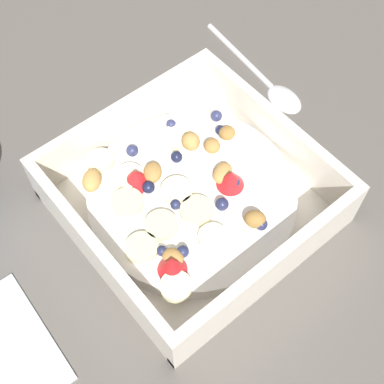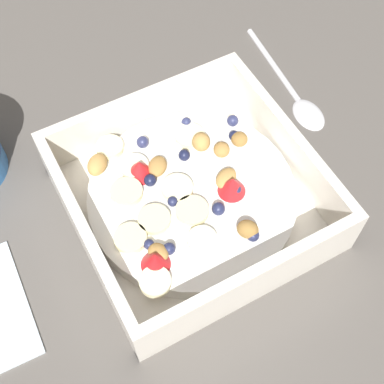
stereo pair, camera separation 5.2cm
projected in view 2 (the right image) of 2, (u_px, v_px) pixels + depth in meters
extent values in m
plane|color=#56514C|center=(173.00, 207.00, 0.55)|extent=(2.40, 2.40, 0.00)
cube|color=white|center=(192.00, 205.00, 0.55)|extent=(0.23, 0.23, 0.01)
cube|color=white|center=(252.00, 285.00, 0.47)|extent=(0.23, 0.01, 0.06)
cube|color=white|center=(143.00, 114.00, 0.57)|extent=(0.23, 0.01, 0.06)
cube|color=white|center=(87.00, 240.00, 0.50)|extent=(0.01, 0.21, 0.06)
cube|color=white|center=(286.00, 147.00, 0.55)|extent=(0.01, 0.21, 0.06)
cylinder|color=white|center=(192.00, 198.00, 0.53)|extent=(0.20, 0.20, 0.02)
cylinder|color=#F7EFC6|center=(198.00, 242.00, 0.49)|extent=(0.03, 0.03, 0.01)
cylinder|color=#F7EFC6|center=(134.00, 167.00, 0.54)|extent=(0.04, 0.04, 0.01)
cylinder|color=beige|center=(192.00, 211.00, 0.51)|extent=(0.04, 0.04, 0.01)
cylinder|color=beige|center=(131.00, 238.00, 0.50)|extent=(0.04, 0.04, 0.01)
cylinder|color=#F4EAB7|center=(176.00, 187.00, 0.52)|extent=(0.04, 0.04, 0.01)
cylinder|color=#F4EAB7|center=(155.00, 282.00, 0.47)|extent=(0.04, 0.04, 0.01)
cylinder|color=#F4EAB7|center=(190.00, 136.00, 0.56)|extent=(0.04, 0.04, 0.01)
cylinder|color=beige|center=(110.00, 147.00, 0.55)|extent=(0.04, 0.04, 0.01)
cylinder|color=beige|center=(126.00, 192.00, 0.52)|extent=(0.04, 0.04, 0.01)
cylinder|color=beige|center=(154.00, 219.00, 0.51)|extent=(0.04, 0.04, 0.01)
cone|color=red|center=(155.00, 259.00, 0.48)|extent=(0.04, 0.04, 0.02)
cone|color=red|center=(232.00, 185.00, 0.52)|extent=(0.04, 0.04, 0.02)
cone|color=red|center=(140.00, 168.00, 0.53)|extent=(0.04, 0.04, 0.02)
sphere|color=#23284C|center=(253.00, 235.00, 0.49)|extent=(0.01, 0.01, 0.01)
sphere|color=#23284C|center=(218.00, 209.00, 0.51)|extent=(0.01, 0.01, 0.01)
sphere|color=navy|center=(143.00, 142.00, 0.55)|extent=(0.01, 0.01, 0.01)
sphere|color=#23284C|center=(169.00, 249.00, 0.49)|extent=(0.01, 0.01, 0.01)
sphere|color=#23284C|center=(173.00, 201.00, 0.51)|extent=(0.01, 0.01, 0.01)
sphere|color=#23284C|center=(149.00, 245.00, 0.49)|extent=(0.01, 0.01, 0.01)
sphere|color=navy|center=(186.00, 122.00, 0.56)|extent=(0.01, 0.01, 0.01)
sphere|color=#191E3D|center=(234.00, 136.00, 0.56)|extent=(0.01, 0.01, 0.01)
sphere|color=#23284C|center=(235.00, 190.00, 0.52)|extent=(0.01, 0.01, 0.01)
sphere|color=navy|center=(233.00, 121.00, 0.56)|extent=(0.01, 0.01, 0.01)
sphere|color=#191E3D|center=(150.00, 180.00, 0.53)|extent=(0.01, 0.01, 0.01)
sphere|color=#191E3D|center=(184.00, 155.00, 0.54)|extent=(0.01, 0.01, 0.01)
ellipsoid|color=olive|center=(248.00, 229.00, 0.50)|extent=(0.03, 0.03, 0.02)
ellipsoid|color=#AD7F42|center=(158.00, 252.00, 0.49)|extent=(0.02, 0.02, 0.01)
ellipsoid|color=olive|center=(239.00, 139.00, 0.55)|extent=(0.02, 0.02, 0.01)
ellipsoid|color=tan|center=(97.00, 165.00, 0.53)|extent=(0.03, 0.03, 0.02)
ellipsoid|color=tan|center=(226.00, 178.00, 0.53)|extent=(0.03, 0.03, 0.01)
ellipsoid|color=tan|center=(201.00, 142.00, 0.55)|extent=(0.02, 0.02, 0.02)
ellipsoid|color=#AD7F42|center=(162.00, 164.00, 0.54)|extent=(0.03, 0.03, 0.01)
ellipsoid|color=#AD7F42|center=(222.00, 150.00, 0.54)|extent=(0.02, 0.02, 0.01)
ellipsoid|color=silver|center=(309.00, 112.00, 0.61)|extent=(0.04, 0.05, 0.01)
cylinder|color=silver|center=(273.00, 62.00, 0.65)|extent=(0.02, 0.13, 0.01)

